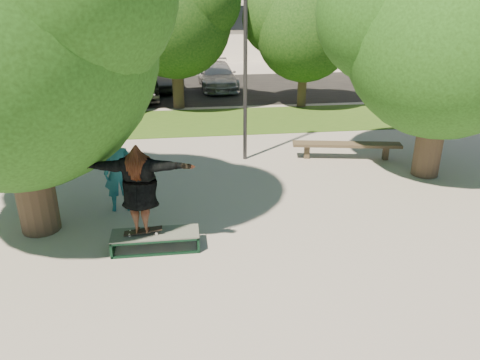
{
  "coord_description": "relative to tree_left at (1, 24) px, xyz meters",
  "views": [
    {
      "loc": [
        -0.98,
        -8.83,
        5.1
      ],
      "look_at": [
        0.26,
        0.6,
        1.13
      ],
      "focal_mm": 35.0,
      "sensor_mm": 36.0,
      "label": 1
    }
  ],
  "objects": [
    {
      "name": "asphalt_strip",
      "position": [
        4.29,
        14.91,
        -4.42
      ],
      "size": [
        40.0,
        8.0,
        0.01
      ],
      "primitive_type": "cube",
      "color": "black",
      "rests_on": "ground"
    },
    {
      "name": "tree_left",
      "position": [
        0.0,
        0.0,
        0.0
      ],
      "size": [
        6.96,
        5.95,
        7.12
      ],
      "color": "#38281E",
      "rests_on": "ground"
    },
    {
      "name": "car_grey",
      "position": [
        2.29,
        15.41,
        -3.77
      ],
      "size": [
        2.86,
        4.97,
        1.3
      ],
      "primitive_type": "imported",
      "rotation": [
        0.0,
        0.0,
        0.16
      ],
      "color": "#56575B",
      "rests_on": "asphalt_strip"
    },
    {
      "name": "car_dark",
      "position": [
        1.3,
        13.2,
        -3.61
      ],
      "size": [
        2.36,
        5.09,
        1.62
      ],
      "primitive_type": "imported",
      "rotation": [
        0.0,
        0.0,
        0.14
      ],
      "color": "black",
      "rests_on": "asphalt_strip"
    },
    {
      "name": "side_building",
      "position": [
        22.29,
        20.91,
        -0.42
      ],
      "size": [
        15.0,
        10.0,
        8.0
      ],
      "primitive_type": "cube",
      "color": "silver",
      "rests_on": "ground"
    },
    {
      "name": "skater_rig",
      "position": [
        2.44,
        -1.29,
        -3.04
      ],
      "size": [
        2.34,
        0.96,
        1.93
      ],
      "rotation": [
        0.0,
        0.0,
        2.99
      ],
      "color": "white",
      "rests_on": "grind_box"
    },
    {
      "name": "bg_tree_right",
      "position": [
        8.73,
        10.47,
        -0.93
      ],
      "size": [
        5.04,
        4.31,
        5.43
      ],
      "color": "#38281E",
      "rests_on": "ground"
    },
    {
      "name": "bg_tree_mid",
      "position": [
        3.22,
        10.98,
        -0.41
      ],
      "size": [
        5.76,
        4.92,
        6.24
      ],
      "color": "#38281E",
      "rests_on": "ground"
    },
    {
      "name": "ground",
      "position": [
        4.29,
        -1.09,
        -4.42
      ],
      "size": [
        120.0,
        120.0,
        0.0
      ],
      "primitive_type": "plane",
      "color": "gray",
      "rests_on": "ground"
    },
    {
      "name": "lamppost",
      "position": [
        5.29,
        3.91,
        -1.27
      ],
      "size": [
        0.25,
        0.15,
        6.11
      ],
      "color": "#2D2D30",
      "rests_on": "ground"
    },
    {
      "name": "bg_tree_left",
      "position": [
        -2.28,
        9.98,
        -0.69
      ],
      "size": [
        5.28,
        4.51,
        5.77
      ],
      "color": "#38281E",
      "rests_on": "ground"
    },
    {
      "name": "bystander",
      "position": [
        1.79,
        0.72,
        -3.45
      ],
      "size": [
        0.74,
        0.51,
        1.95
      ],
      "primitive_type": "imported",
      "rotation": [
        0.0,
        0.0,
        0.07
      ],
      "color": "#1A5B66",
      "rests_on": "ground"
    },
    {
      "name": "tree_right",
      "position": [
        10.21,
        1.99,
        -0.33
      ],
      "size": [
        6.24,
        5.33,
        6.51
      ],
      "color": "#38281E",
      "rests_on": "ground"
    },
    {
      "name": "grind_box",
      "position": [
        2.68,
        -1.29,
        -4.23
      ],
      "size": [
        1.8,
        0.6,
        0.38
      ],
      "color": "black",
      "rests_on": "ground"
    },
    {
      "name": "car_silver_b",
      "position": [
        5.38,
        15.01,
        -3.76
      ],
      "size": [
        2.01,
        4.64,
        1.33
      ],
      "primitive_type": "imported",
      "rotation": [
        0.0,
        0.0,
        0.03
      ],
      "color": "#AAAAAF",
      "rests_on": "asphalt_strip"
    },
    {
      "name": "bench",
      "position": [
        8.47,
        3.49,
        -3.99
      ],
      "size": [
        3.4,
        1.05,
        0.52
      ],
      "rotation": [
        0.0,
        0.0,
        -0.18
      ],
      "color": "#483C2B",
      "rests_on": "ground"
    },
    {
      "name": "grass_strip",
      "position": [
        5.29,
        8.41,
        -4.41
      ],
      "size": [
        30.0,
        4.0,
        0.02
      ],
      "primitive_type": "cube",
      "color": "#2A4D16",
      "rests_on": "ground"
    },
    {
      "name": "car_silver_a",
      "position": [
        -0.68,
        13.64,
        -3.68
      ],
      "size": [
        2.61,
        4.64,
        1.49
      ],
      "primitive_type": "imported",
      "rotation": [
        0.0,
        0.0,
        0.21
      ],
      "color": "#AFAEB3",
      "rests_on": "asphalt_strip"
    }
  ]
}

